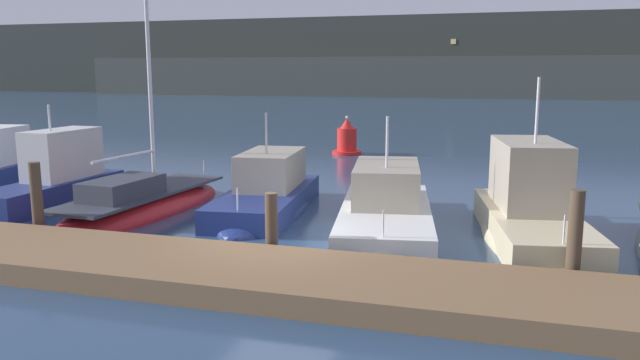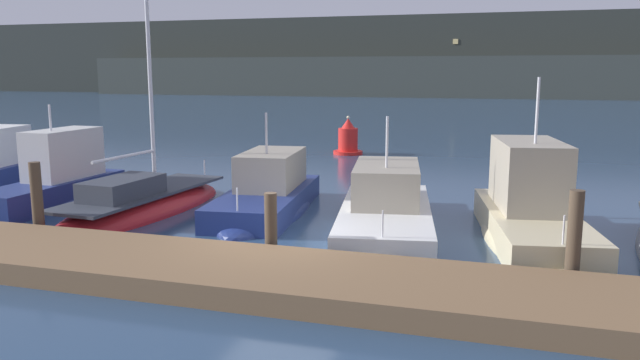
{
  "view_description": "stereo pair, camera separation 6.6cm",
  "coord_description": "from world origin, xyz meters",
  "px_view_note": "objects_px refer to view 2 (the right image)",
  "views": [
    {
      "loc": [
        4.87,
        -12.92,
        4.19
      ],
      "look_at": [
        0.0,
        3.36,
        1.2
      ],
      "focal_mm": 35.0,
      "sensor_mm": 36.0,
      "label": 1
    },
    {
      "loc": [
        4.93,
        -12.9,
        4.19
      ],
      "look_at": [
        0.0,
        3.36,
        1.2
      ],
      "focal_mm": 35.0,
      "sensor_mm": 36.0,
      "label": 2
    }
  ],
  "objects_px": {
    "motorboat_berth_2": "(56,191)",
    "channel_buoy": "(348,140)",
    "motorboat_berth_5": "(386,216)",
    "motorboat_berth_6": "(530,224)",
    "motorboat_berth_4": "(267,202)",
    "sailboat_berth_3": "(142,209)"
  },
  "relations": [
    {
      "from": "motorboat_berth_2",
      "to": "channel_buoy",
      "type": "xyz_separation_m",
      "value": [
        5.83,
        14.47,
        0.3
      ]
    },
    {
      "from": "motorboat_berth_5",
      "to": "motorboat_berth_6",
      "type": "height_order",
      "value": "motorboat_berth_6"
    },
    {
      "from": "channel_buoy",
      "to": "motorboat_berth_4",
      "type": "bearing_deg",
      "value": -86.13
    },
    {
      "from": "sailboat_berth_3",
      "to": "channel_buoy",
      "type": "relative_size",
      "value": 6.3
    },
    {
      "from": "sailboat_berth_3",
      "to": "motorboat_berth_4",
      "type": "bearing_deg",
      "value": 21.12
    },
    {
      "from": "motorboat_berth_6",
      "to": "sailboat_berth_3",
      "type": "bearing_deg",
      "value": -179.11
    },
    {
      "from": "motorboat_berth_2",
      "to": "motorboat_berth_6",
      "type": "bearing_deg",
      "value": -0.32
    },
    {
      "from": "motorboat_berth_4",
      "to": "channel_buoy",
      "type": "xyz_separation_m",
      "value": [
        -0.91,
        13.38,
        0.43
      ]
    },
    {
      "from": "motorboat_berth_6",
      "to": "channel_buoy",
      "type": "xyz_separation_m",
      "value": [
        -8.41,
        14.55,
        0.29
      ]
    },
    {
      "from": "sailboat_berth_3",
      "to": "motorboat_berth_4",
      "type": "relative_size",
      "value": 1.77
    },
    {
      "from": "motorboat_berth_4",
      "to": "motorboat_berth_6",
      "type": "distance_m",
      "value": 7.6
    },
    {
      "from": "motorboat_berth_2",
      "to": "motorboat_berth_5",
      "type": "distance_m",
      "value": 10.53
    },
    {
      "from": "motorboat_berth_2",
      "to": "motorboat_berth_4",
      "type": "height_order",
      "value": "motorboat_berth_2"
    },
    {
      "from": "motorboat_berth_6",
      "to": "motorboat_berth_4",
      "type": "bearing_deg",
      "value": 171.17
    },
    {
      "from": "motorboat_berth_5",
      "to": "motorboat_berth_4",
      "type": "bearing_deg",
      "value": 167.82
    },
    {
      "from": "motorboat_berth_5",
      "to": "channel_buoy",
      "type": "height_order",
      "value": "motorboat_berth_5"
    },
    {
      "from": "sailboat_berth_3",
      "to": "motorboat_berth_6",
      "type": "distance_m",
      "value": 10.97
    },
    {
      "from": "motorboat_berth_2",
      "to": "channel_buoy",
      "type": "distance_m",
      "value": 15.6
    },
    {
      "from": "motorboat_berth_2",
      "to": "sailboat_berth_3",
      "type": "xyz_separation_m",
      "value": [
        3.28,
        -0.25,
        -0.29
      ]
    },
    {
      "from": "motorboat_berth_5",
      "to": "channel_buoy",
      "type": "bearing_deg",
      "value": 108.27
    },
    {
      "from": "motorboat_berth_4",
      "to": "motorboat_berth_5",
      "type": "height_order",
      "value": "motorboat_berth_5"
    },
    {
      "from": "motorboat_berth_4",
      "to": "motorboat_berth_2",
      "type": "bearing_deg",
      "value": -170.84
    }
  ]
}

